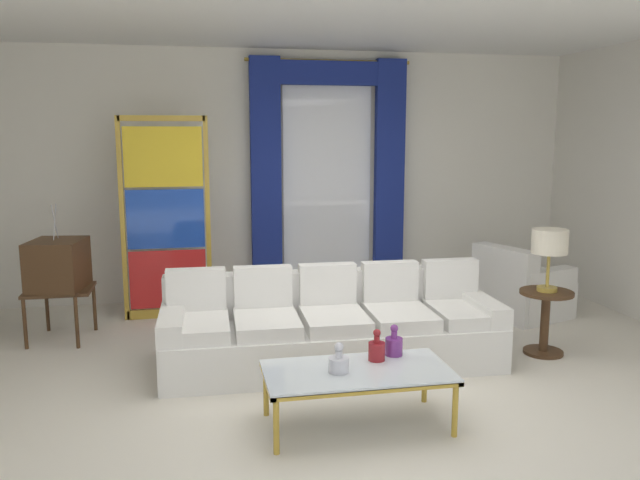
{
  "coord_description": "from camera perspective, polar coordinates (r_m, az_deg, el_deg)",
  "views": [
    {
      "loc": [
        -1.11,
        -4.71,
        2.02
      ],
      "look_at": [
        0.01,
        0.9,
        1.05
      ],
      "focal_mm": 35.6,
      "sensor_mm": 36.0,
      "label": 1
    }
  ],
  "objects": [
    {
      "name": "ground_plane",
      "position": [
        5.24,
        1.86,
        -13.04
      ],
      "size": [
        16.0,
        16.0,
        0.0
      ],
      "primitive_type": "plane",
      "color": "silver"
    },
    {
      "name": "wall_rear",
      "position": [
        7.86,
        -3.18,
        5.82
      ],
      "size": [
        8.0,
        0.12,
        3.0
      ],
      "primitive_type": "cube",
      "color": "white",
      "rests_on": "ground"
    },
    {
      "name": "ceiling_slab",
      "position": [
        5.71,
        0.1,
        19.72
      ],
      "size": [
        8.0,
        7.6,
        0.04
      ],
      "primitive_type": "cube",
      "color": "white"
    },
    {
      "name": "curtained_window",
      "position": [
        7.78,
        0.78,
        7.57
      ],
      "size": [
        2.0,
        0.17,
        2.7
      ],
      "color": "white",
      "rests_on": "ground"
    },
    {
      "name": "couch_white_long",
      "position": [
        5.65,
        0.98,
        -8.04
      ],
      "size": [
        2.94,
        0.98,
        0.86
      ],
      "color": "white",
      "rests_on": "ground"
    },
    {
      "name": "coffee_table",
      "position": [
        4.47,
        3.38,
        -11.97
      ],
      "size": [
        1.28,
        0.65,
        0.41
      ],
      "color": "silver",
      "rests_on": "ground"
    },
    {
      "name": "bottle_blue_decanter",
      "position": [
        4.62,
        5.12,
        -9.78
      ],
      "size": [
        0.12,
        0.12,
        0.23
      ],
      "color": "maroon",
      "rests_on": "coffee_table"
    },
    {
      "name": "bottle_crystal_tall",
      "position": [
        4.73,
        6.66,
        -9.32
      ],
      "size": [
        0.13,
        0.13,
        0.23
      ],
      "color": "#753384",
      "rests_on": "coffee_table"
    },
    {
      "name": "bottle_amber_squat",
      "position": [
        4.39,
        1.7,
        -10.94
      ],
      "size": [
        0.14,
        0.14,
        0.21
      ],
      "color": "silver",
      "rests_on": "coffee_table"
    },
    {
      "name": "vintage_tv",
      "position": [
        6.68,
        -22.52,
        -2.27
      ],
      "size": [
        0.62,
        0.66,
        1.35
      ],
      "color": "#472D19",
      "rests_on": "ground"
    },
    {
      "name": "armchair_white",
      "position": [
        7.4,
        17.48,
        -4.37
      ],
      "size": [
        1.04,
        1.02,
        0.8
      ],
      "color": "white",
      "rests_on": "ground"
    },
    {
      "name": "stained_glass_divider",
      "position": [
        7.05,
        -13.69,
        1.51
      ],
      "size": [
        0.95,
        0.05,
        2.2
      ],
      "color": "gold",
      "rests_on": "ground"
    },
    {
      "name": "peacock_figurine",
      "position": [
        6.76,
        -9.47,
        -5.96
      ],
      "size": [
        0.44,
        0.6,
        0.5
      ],
      "color": "beige",
      "rests_on": "ground"
    },
    {
      "name": "round_side_table",
      "position": [
        6.21,
        19.58,
        -6.49
      ],
      "size": [
        0.48,
        0.48,
        0.59
      ],
      "color": "#472D19",
      "rests_on": "ground"
    },
    {
      "name": "table_lamp_brass",
      "position": [
        6.07,
        19.94,
        -0.37
      ],
      "size": [
        0.32,
        0.32,
        0.57
      ],
      "color": "#B29338",
      "rests_on": "round_side_table"
    }
  ]
}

